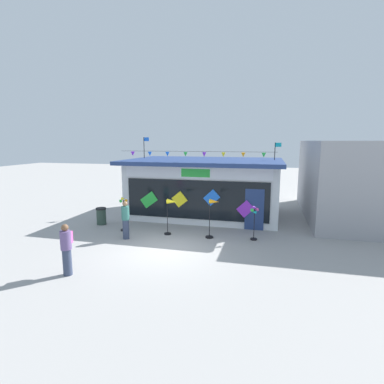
# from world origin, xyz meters

# --- Properties ---
(ground_plane) EXTENTS (80.00, 80.00, 0.00)m
(ground_plane) POSITION_xyz_m (0.00, 0.00, 0.00)
(ground_plane) COLOR #9E9B99
(kite_shop_building) EXTENTS (8.46, 5.79, 4.47)m
(kite_shop_building) POSITION_xyz_m (0.33, 6.08, 1.64)
(kite_shop_building) COLOR silver
(kite_shop_building) RESTS_ON ground_plane
(wind_spinner_far_left) EXTENTS (0.40, 0.40, 1.64)m
(wind_spinner_far_left) POSITION_xyz_m (-2.78, 1.94, 0.88)
(wind_spinner_far_left) COLOR black
(wind_spinner_far_left) RESTS_ON ground_plane
(wind_spinner_left) EXTENTS (0.64, 0.31, 1.67)m
(wind_spinner_left) POSITION_xyz_m (-0.41, 1.89, 1.24)
(wind_spinner_left) COLOR black
(wind_spinner_left) RESTS_ON ground_plane
(wind_spinner_center_left) EXTENTS (0.59, 0.35, 1.75)m
(wind_spinner_center_left) POSITION_xyz_m (1.50, 1.88, 1.17)
(wind_spinner_center_left) COLOR black
(wind_spinner_center_left) RESTS_ON ground_plane
(wind_spinner_center_right) EXTENTS (0.36, 0.29, 1.52)m
(wind_spinner_center_right) POSITION_xyz_m (3.30, 2.04, 0.99)
(wind_spinner_center_right) COLOR black
(wind_spinner_center_right) RESTS_ON ground_plane
(person_near_camera) EXTENTS (0.37, 0.48, 1.68)m
(person_near_camera) POSITION_xyz_m (-2.33, -2.93, 0.89)
(person_near_camera) COLOR #333D56
(person_near_camera) RESTS_ON ground_plane
(person_mid_plaza) EXTENTS (0.34, 0.34, 1.68)m
(person_mid_plaza) POSITION_xyz_m (-2.15, 0.85, 0.86)
(person_mid_plaza) COLOR #333D56
(person_mid_plaza) RESTS_ON ground_plane
(trash_bin) EXTENTS (0.52, 0.52, 0.87)m
(trash_bin) POSITION_xyz_m (-4.45, 2.68, 0.44)
(trash_bin) COLOR #2D4238
(trash_bin) RESTS_ON ground_plane
(neighbour_building) EXTENTS (7.72, 8.97, 4.26)m
(neighbour_building) POSITION_xyz_m (9.78, 7.47, 2.13)
(neighbour_building) COLOR #99999E
(neighbour_building) RESTS_ON ground_plane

